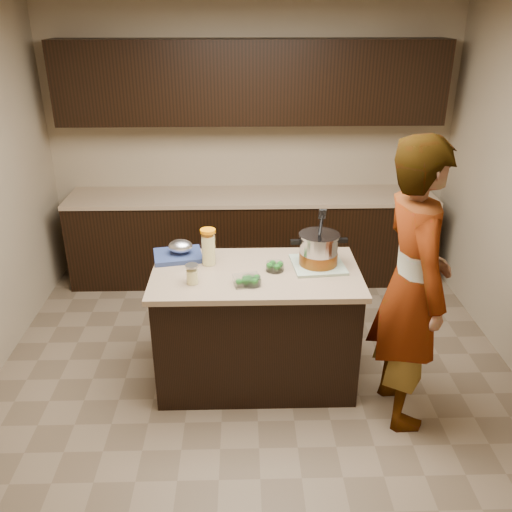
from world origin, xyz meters
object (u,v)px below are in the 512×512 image
(island, at_px, (256,326))
(lemonade_pitcher, at_px, (208,248))
(stock_pot, at_px, (319,251))
(person, at_px, (412,287))

(island, bearing_deg, lemonade_pitcher, 158.29)
(lemonade_pitcher, bearing_deg, island, -21.71)
(island, bearing_deg, stock_pot, 10.12)
(island, xyz_separation_m, lemonade_pitcher, (-0.33, 0.13, 0.57))
(stock_pot, xyz_separation_m, person, (0.54, -0.47, -0.04))
(island, relative_size, person, 0.75)
(stock_pot, distance_m, person, 0.71)
(island, xyz_separation_m, person, (0.98, -0.39, 0.52))
(island, bearing_deg, person, -21.52)
(island, distance_m, stock_pot, 0.72)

